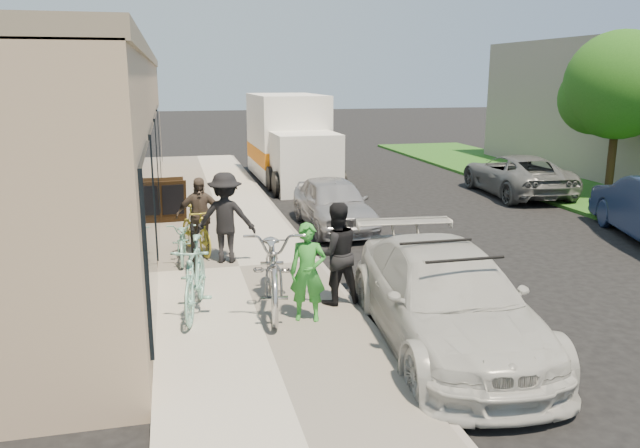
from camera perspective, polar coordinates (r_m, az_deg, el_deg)
ground at (r=9.60m, az=6.79°, el=-9.06°), size 120.00×120.00×0.00m
sidewalk at (r=11.91m, az=-7.37°, el=-4.19°), size 3.00×34.00×0.15m
curb at (r=12.16m, az=-0.08°, el=-3.75°), size 0.12×34.00×0.13m
storefront at (r=16.50m, az=-20.91°, el=7.23°), size 3.60×20.00×4.22m
bike_rack at (r=11.40m, az=-11.53°, el=-1.96°), size 0.07×0.63×0.89m
sandwich_board at (r=15.68m, az=-13.36°, el=2.15°), size 0.70×0.70×1.05m
sedan_white at (r=8.76m, az=11.41°, el=-6.72°), size 2.34×4.84×1.40m
sedan_silver at (r=15.17m, az=1.24°, el=1.92°), size 1.50×3.70×1.26m
moving_truck at (r=22.11m, az=-2.75°, el=7.39°), size 2.38×6.14×3.00m
far_car_gray at (r=20.46m, az=17.47°, el=4.32°), size 2.48×4.72×1.27m
median_tree at (r=20.79m, az=25.55°, el=11.03°), size 3.18×3.18×4.87m
tandem_bike at (r=9.65m, az=-4.22°, el=-3.74°), size 1.22×2.63×1.33m
woman_rider at (r=9.06m, az=-1.12°, el=-4.43°), size 0.61×0.49×1.46m
man_standing at (r=9.72m, az=1.45°, el=-2.70°), size 0.85×0.70×1.62m
cruiser_bike_a at (r=9.57m, az=-11.36°, el=-4.75°), size 0.87×1.95×1.13m
cruiser_bike_b at (r=12.35m, az=-12.44°, el=-1.45°), size 0.59×1.55×0.81m
cruiser_bike_c at (r=12.80m, az=-11.27°, el=-0.53°), size 0.92×1.65×0.95m
bystander_a at (r=12.00m, az=-8.62°, el=0.58°), size 1.24×0.89×1.74m
bystander_b at (r=12.60m, az=-10.97°, el=0.70°), size 0.93×0.41×1.57m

